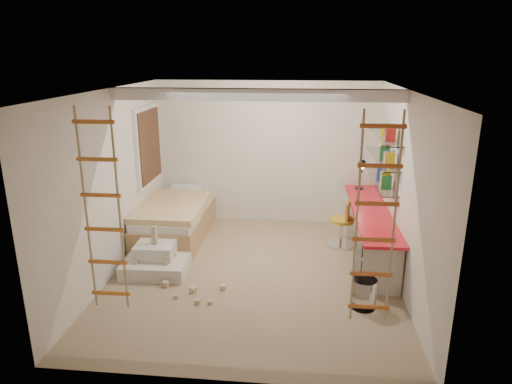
# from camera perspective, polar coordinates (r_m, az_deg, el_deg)

# --- Properties ---
(floor) EXTENTS (4.50, 4.50, 0.00)m
(floor) POSITION_cam_1_polar(r_m,az_deg,el_deg) (6.68, -0.26, -10.23)
(floor) COLOR #968260
(floor) RESTS_ON ground
(ceiling_beam) EXTENTS (4.00, 0.18, 0.16)m
(ceiling_beam) POSITION_cam_1_polar(r_m,az_deg,el_deg) (6.26, 0.00, 12.07)
(ceiling_beam) COLOR white
(ceiling_beam) RESTS_ON ceiling
(window_frame) EXTENTS (0.06, 1.15, 1.35)m
(window_frame) POSITION_cam_1_polar(r_m,az_deg,el_deg) (7.99, -13.37, 5.66)
(window_frame) COLOR white
(window_frame) RESTS_ON wall_left
(window_blind) EXTENTS (0.02, 1.00, 1.20)m
(window_blind) POSITION_cam_1_polar(r_m,az_deg,el_deg) (7.98, -13.10, 5.66)
(window_blind) COLOR #4C2D1E
(window_blind) RESTS_ON window_frame
(rope_ladder_left) EXTENTS (0.41, 0.04, 2.13)m
(rope_ladder_left) POSITION_cam_1_polar(r_m,az_deg,el_deg) (4.86, -18.61, -2.44)
(rope_ladder_left) COLOR orange
(rope_ladder_left) RESTS_ON ceiling
(rope_ladder_right) EXTENTS (0.41, 0.04, 2.13)m
(rope_ladder_right) POSITION_cam_1_polar(r_m,az_deg,el_deg) (4.49, 14.69, -3.64)
(rope_ladder_right) COLOR #BF5120
(rope_ladder_right) RESTS_ON ceiling
(waste_bin) EXTENTS (0.31, 0.31, 0.39)m
(waste_bin) POSITION_cam_1_polar(r_m,az_deg,el_deg) (5.96, 13.34, -12.24)
(waste_bin) COLOR white
(waste_bin) RESTS_ON floor
(desk) EXTENTS (0.56, 2.80, 0.75)m
(desk) POSITION_cam_1_polar(r_m,az_deg,el_deg) (7.35, 13.93, -4.68)
(desk) COLOR red
(desk) RESTS_ON floor
(shelves) EXTENTS (0.25, 1.80, 0.71)m
(shelves) POSITION_cam_1_polar(r_m,az_deg,el_deg) (7.32, 15.45, 4.08)
(shelves) COLOR white
(shelves) RESTS_ON wall_right
(bed) EXTENTS (1.02, 2.00, 0.69)m
(bed) POSITION_cam_1_polar(r_m,az_deg,el_deg) (7.92, -10.05, -3.42)
(bed) COLOR #AD7F51
(bed) RESTS_ON floor
(task_lamp) EXTENTS (0.14, 0.36, 0.57)m
(task_lamp) POSITION_cam_1_polar(r_m,az_deg,el_deg) (8.03, 13.07, 2.71)
(task_lamp) COLOR black
(task_lamp) RESTS_ON desk
(swivel_chair) EXTENTS (0.54, 0.54, 0.78)m
(swivel_chair) POSITION_cam_1_polar(r_m,az_deg,el_deg) (7.62, 10.67, -4.63)
(swivel_chair) COLOR gold
(swivel_chair) RESTS_ON floor
(play_platform) EXTENTS (0.93, 0.74, 0.40)m
(play_platform) POSITION_cam_1_polar(r_m,az_deg,el_deg) (6.86, -12.41, -8.45)
(play_platform) COLOR silver
(play_platform) RESTS_ON floor
(toy_blocks) EXTENTS (1.36, 1.00, 0.67)m
(toy_blocks) POSITION_cam_1_polar(r_m,az_deg,el_deg) (6.45, -10.14, -9.37)
(toy_blocks) COLOR #CCB284
(toy_blocks) RESTS_ON floor
(books) EXTENTS (0.14, 0.58, 0.92)m
(books) POSITION_cam_1_polar(r_m,az_deg,el_deg) (7.29, 15.52, 4.97)
(books) COLOR #1E722D
(books) RESTS_ON shelves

